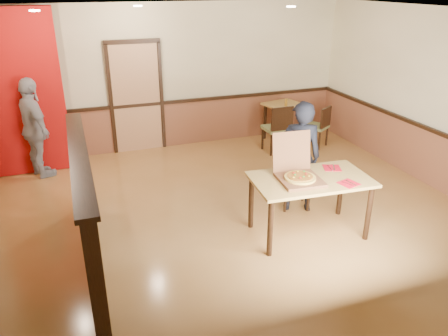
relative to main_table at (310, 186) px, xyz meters
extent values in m
plane|color=#BE894A|center=(-0.78, 0.48, -0.70)|extent=(7.00, 7.00, 0.00)
plane|color=black|center=(-0.78, 0.48, 2.10)|extent=(7.00, 7.00, 0.00)
plane|color=#F8F1C2|center=(-0.78, 3.98, 0.70)|extent=(7.00, 0.00, 7.00)
cube|color=brown|center=(-0.78, 3.95, -0.25)|extent=(7.00, 0.04, 0.90)
cube|color=black|center=(-0.78, 3.93, 0.22)|extent=(7.00, 0.06, 0.06)
cube|color=brown|center=(2.69, 0.48, -0.25)|extent=(0.04, 7.00, 0.90)
cube|color=black|center=(2.67, 0.48, 0.22)|extent=(0.06, 7.00, 0.06)
cube|color=tan|center=(-1.58, 3.94, 0.35)|extent=(0.90, 0.06, 2.10)
cube|color=black|center=(-2.78, 0.28, 0.00)|extent=(0.14, 3.00, 1.40)
cube|color=black|center=(-2.78, 0.28, 0.72)|extent=(0.20, 3.10, 0.05)
cube|color=#AE0D0C|center=(-3.68, 3.48, 0.70)|extent=(1.60, 0.20, 2.78)
cylinder|color=#FFDDB2|center=(-3.08, 2.28, 2.08)|extent=(0.14, 0.14, 0.02)
cylinder|color=#FFDDB2|center=(-1.58, 2.98, 2.08)|extent=(0.14, 0.14, 0.02)
cylinder|color=#FFDDB2|center=(0.62, 1.98, 2.08)|extent=(0.14, 0.14, 0.02)
cube|color=tan|center=(0.00, 0.00, 0.09)|extent=(1.58, 0.97, 0.04)
cylinder|color=black|center=(-0.70, -0.31, -0.32)|extent=(0.07, 0.07, 0.77)
cylinder|color=black|center=(-0.65, 0.40, -0.32)|extent=(0.07, 0.07, 0.77)
cylinder|color=black|center=(0.65, -0.40, -0.32)|extent=(0.07, 0.07, 0.77)
cylinder|color=black|center=(0.70, 0.31, -0.32)|extent=(0.07, 0.07, 0.77)
cube|color=olive|center=(0.20, 0.74, -0.29)|extent=(0.51, 0.51, 0.05)
cube|color=black|center=(0.25, 0.92, -0.07)|extent=(0.39, 0.14, 0.40)
cylinder|color=black|center=(-0.01, 0.62, -0.52)|extent=(0.04, 0.04, 0.36)
cylinder|color=black|center=(0.08, 0.95, -0.52)|extent=(0.04, 0.04, 0.36)
cylinder|color=black|center=(0.32, 0.53, -0.52)|extent=(0.04, 0.04, 0.36)
cylinder|color=black|center=(0.41, 0.86, -0.52)|extent=(0.04, 0.04, 0.36)
cube|color=olive|center=(0.95, 2.93, -0.23)|extent=(0.49, 0.49, 0.06)
cube|color=black|center=(0.96, 2.71, 0.03)|extent=(0.46, 0.05, 0.45)
cylinder|color=black|center=(1.15, 3.13, -0.50)|extent=(0.05, 0.05, 0.41)
cylinder|color=black|center=(1.15, 2.74, -0.50)|extent=(0.05, 0.05, 0.41)
cylinder|color=black|center=(0.75, 3.12, -0.50)|extent=(0.05, 0.05, 0.41)
cylinder|color=black|center=(0.76, 2.73, -0.50)|extent=(0.05, 0.05, 0.41)
cube|color=olive|center=(1.85, 2.93, -0.29)|extent=(0.58, 0.58, 0.05)
cube|color=black|center=(1.96, 2.77, -0.06)|extent=(0.36, 0.25, 0.40)
cylinder|color=black|center=(1.91, 3.17, -0.52)|extent=(0.04, 0.04, 0.36)
cylinder|color=black|center=(2.09, 2.88, -0.52)|extent=(0.04, 0.04, 0.36)
cylinder|color=black|center=(1.62, 2.98, -0.52)|extent=(0.04, 0.04, 0.36)
cylinder|color=black|center=(1.80, 2.69, -0.52)|extent=(0.04, 0.04, 0.36)
cube|color=tan|center=(1.40, 3.48, 0.06)|extent=(0.87, 0.87, 0.04)
cylinder|color=black|center=(1.18, 3.14, -0.33)|extent=(0.07, 0.07, 0.75)
cylinder|color=black|center=(1.06, 3.70, -0.33)|extent=(0.07, 0.07, 0.75)
cylinder|color=black|center=(1.74, 3.26, -0.33)|extent=(0.07, 0.07, 0.75)
cylinder|color=black|center=(1.62, 3.82, -0.33)|extent=(0.07, 0.07, 0.75)
imported|color=black|center=(0.19, 0.66, 0.12)|extent=(0.71, 0.59, 1.65)
imported|color=#9A9AA2|center=(-3.41, 3.23, 0.16)|extent=(0.79, 1.09, 1.72)
cube|color=brown|center=(-0.18, -0.04, 0.13)|extent=(0.56, 0.56, 0.04)
cube|color=brown|center=(-0.16, 0.27, 0.41)|extent=(0.53, 0.14, 0.51)
cylinder|color=#E9C954|center=(-0.18, -0.04, 0.16)|extent=(0.52, 0.52, 0.03)
cube|color=red|center=(0.36, -0.30, 0.11)|extent=(0.27, 0.27, 0.00)
cylinder|color=silver|center=(0.33, -0.30, 0.12)|extent=(0.06, 0.19, 0.01)
cube|color=silver|center=(0.39, -0.30, 0.12)|extent=(0.07, 0.20, 0.00)
cube|color=red|center=(0.43, 0.19, 0.11)|extent=(0.29, 0.29, 0.01)
cylinder|color=silver|center=(0.40, 0.19, 0.12)|extent=(0.08, 0.18, 0.01)
cube|color=silver|center=(0.46, 0.19, 0.12)|extent=(0.09, 0.20, 0.00)
cylinder|color=#8F631A|center=(1.36, 3.35, 0.15)|extent=(0.06, 0.06, 0.14)
camera|label=1|loc=(-2.77, -4.42, 2.45)|focal=35.00mm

